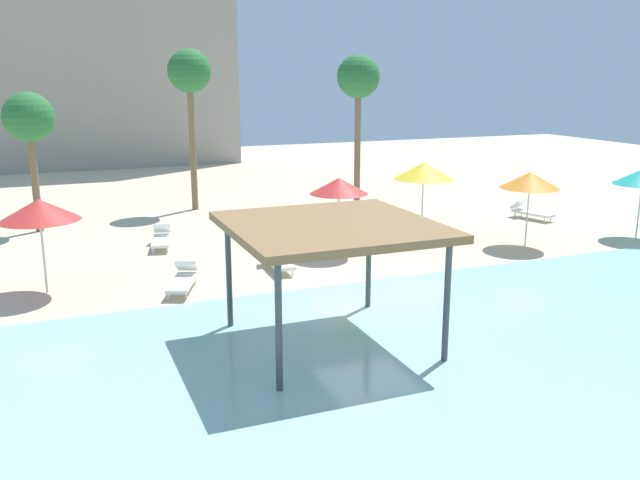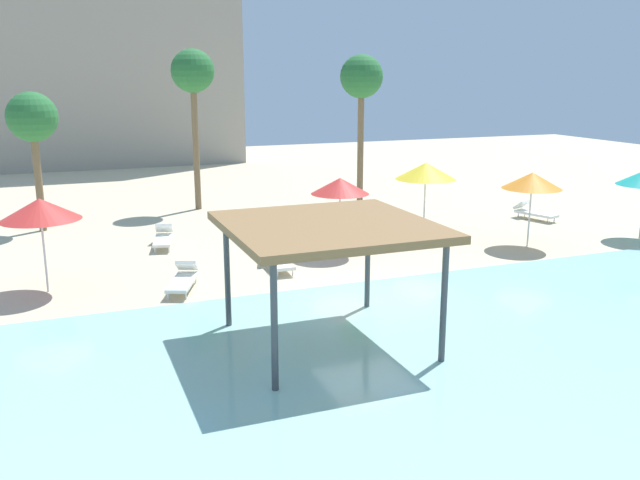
{
  "view_description": "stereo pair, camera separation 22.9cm",
  "coord_description": "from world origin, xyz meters",
  "px_view_note": "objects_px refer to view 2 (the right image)",
  "views": [
    {
      "loc": [
        -7.85,
        -15.73,
        6.04
      ],
      "look_at": [
        -0.65,
        2.0,
        1.3
      ],
      "focal_mm": 37.86,
      "sensor_mm": 36.0,
      "label": 1
    },
    {
      "loc": [
        -7.64,
        -15.82,
        6.04
      ],
      "look_at": [
        -0.65,
        2.0,
        1.3
      ],
      "focal_mm": 37.86,
      "sensor_mm": 36.0,
      "label": 2
    }
  ],
  "objects_px": {
    "beach_umbrella_red_0": "(340,186)",
    "palm_tree_2": "(193,76)",
    "shade_pavilion": "(328,230)",
    "lounge_chair_3": "(533,212)",
    "palm_tree_0": "(32,120)",
    "beach_umbrella_red_2": "(40,209)",
    "lounge_chair_1": "(277,259)",
    "lounge_chair_2": "(183,278)",
    "palm_tree_1": "(361,81)",
    "beach_umbrella_yellow_1": "(426,171)",
    "lounge_chair_0": "(163,237)",
    "beach_umbrella_orange_4": "(532,181)"
  },
  "relations": [
    {
      "from": "shade_pavilion",
      "to": "lounge_chair_1",
      "type": "distance_m",
      "value": 6.72
    },
    {
      "from": "lounge_chair_2",
      "to": "palm_tree_2",
      "type": "bearing_deg",
      "value": -171.63
    },
    {
      "from": "beach_umbrella_red_0",
      "to": "palm_tree_2",
      "type": "bearing_deg",
      "value": 107.4
    },
    {
      "from": "palm_tree_2",
      "to": "shade_pavilion",
      "type": "bearing_deg",
      "value": -91.44
    },
    {
      "from": "lounge_chair_1",
      "to": "palm_tree_1",
      "type": "distance_m",
      "value": 11.67
    },
    {
      "from": "palm_tree_0",
      "to": "palm_tree_2",
      "type": "bearing_deg",
      "value": 17.64
    },
    {
      "from": "lounge_chair_1",
      "to": "lounge_chair_2",
      "type": "bearing_deg",
      "value": -69.25
    },
    {
      "from": "lounge_chair_3",
      "to": "shade_pavilion",
      "type": "bearing_deg",
      "value": -71.49
    },
    {
      "from": "palm_tree_0",
      "to": "palm_tree_1",
      "type": "relative_size",
      "value": 0.79
    },
    {
      "from": "palm_tree_0",
      "to": "palm_tree_1",
      "type": "bearing_deg",
      "value": -2.04
    },
    {
      "from": "palm_tree_2",
      "to": "beach_umbrella_red_0",
      "type": "bearing_deg",
      "value": -72.6
    },
    {
      "from": "lounge_chair_0",
      "to": "palm_tree_1",
      "type": "bearing_deg",
      "value": 124.44
    },
    {
      "from": "lounge_chair_1",
      "to": "shade_pavilion",
      "type": "bearing_deg",
      "value": -4.58
    },
    {
      "from": "lounge_chair_0",
      "to": "palm_tree_1",
      "type": "xyz_separation_m",
      "value": [
        9.48,
        3.81,
        5.39
      ]
    },
    {
      "from": "shade_pavilion",
      "to": "palm_tree_0",
      "type": "height_order",
      "value": "palm_tree_0"
    },
    {
      "from": "lounge_chair_3",
      "to": "palm_tree_1",
      "type": "xyz_separation_m",
      "value": [
        -5.87,
        4.84,
        5.39
      ]
    },
    {
      "from": "lounge_chair_2",
      "to": "palm_tree_2",
      "type": "distance_m",
      "value": 13.2
    },
    {
      "from": "beach_umbrella_yellow_1",
      "to": "palm_tree_0",
      "type": "relative_size",
      "value": 0.52
    },
    {
      "from": "lounge_chair_3",
      "to": "palm_tree_1",
      "type": "height_order",
      "value": "palm_tree_1"
    },
    {
      "from": "beach_umbrella_yellow_1",
      "to": "palm_tree_0",
      "type": "height_order",
      "value": "palm_tree_0"
    },
    {
      "from": "beach_umbrella_red_0",
      "to": "lounge_chair_3",
      "type": "distance_m",
      "value": 10.24
    },
    {
      "from": "beach_umbrella_yellow_1",
      "to": "palm_tree_2",
      "type": "bearing_deg",
      "value": 130.13
    },
    {
      "from": "shade_pavilion",
      "to": "lounge_chair_3",
      "type": "relative_size",
      "value": 2.23
    },
    {
      "from": "beach_umbrella_red_0",
      "to": "lounge_chair_1",
      "type": "xyz_separation_m",
      "value": [
        -2.6,
        -1.09,
        -2.01
      ]
    },
    {
      "from": "beach_umbrella_orange_4",
      "to": "palm_tree_2",
      "type": "bearing_deg",
      "value": 130.9
    },
    {
      "from": "beach_umbrella_red_2",
      "to": "palm_tree_2",
      "type": "relative_size",
      "value": 0.38
    },
    {
      "from": "beach_umbrella_red_0",
      "to": "lounge_chair_2",
      "type": "distance_m",
      "value": 6.46
    },
    {
      "from": "beach_umbrella_yellow_1",
      "to": "lounge_chair_2",
      "type": "xyz_separation_m",
      "value": [
        -9.78,
        -3.33,
        -2.15
      ]
    },
    {
      "from": "shade_pavilion",
      "to": "beach_umbrella_red_0",
      "type": "xyz_separation_m",
      "value": [
        3.4,
        7.33,
        -0.34
      ]
    },
    {
      "from": "beach_umbrella_yellow_1",
      "to": "beach_umbrella_red_2",
      "type": "distance_m",
      "value": 13.58
    },
    {
      "from": "beach_umbrella_red_0",
      "to": "palm_tree_0",
      "type": "distance_m",
      "value": 12.27
    },
    {
      "from": "lounge_chair_2",
      "to": "lounge_chair_3",
      "type": "height_order",
      "value": "same"
    },
    {
      "from": "shade_pavilion",
      "to": "lounge_chair_0",
      "type": "height_order",
      "value": "shade_pavilion"
    },
    {
      "from": "palm_tree_0",
      "to": "palm_tree_1",
      "type": "distance_m",
      "value": 13.6
    },
    {
      "from": "beach_umbrella_red_2",
      "to": "lounge_chair_3",
      "type": "bearing_deg",
      "value": 8.9
    },
    {
      "from": "lounge_chair_2",
      "to": "palm_tree_1",
      "type": "relative_size",
      "value": 0.29
    },
    {
      "from": "lounge_chair_0",
      "to": "palm_tree_0",
      "type": "relative_size",
      "value": 0.37
    },
    {
      "from": "beach_umbrella_orange_4",
      "to": "lounge_chair_2",
      "type": "xyz_separation_m",
      "value": [
        -12.42,
        -0.5,
        -2.04
      ]
    },
    {
      "from": "lounge_chair_0",
      "to": "lounge_chair_1",
      "type": "relative_size",
      "value": 1.03
    },
    {
      "from": "beach_umbrella_yellow_1",
      "to": "lounge_chair_2",
      "type": "height_order",
      "value": "beach_umbrella_yellow_1"
    },
    {
      "from": "beach_umbrella_yellow_1",
      "to": "palm_tree_1",
      "type": "bearing_deg",
      "value": 90.64
    },
    {
      "from": "palm_tree_2",
      "to": "palm_tree_1",
      "type": "bearing_deg",
      "value": -20.43
    },
    {
      "from": "lounge_chair_1",
      "to": "lounge_chair_3",
      "type": "bearing_deg",
      "value": 107.05
    },
    {
      "from": "beach_umbrella_red_0",
      "to": "palm_tree_2",
      "type": "relative_size",
      "value": 0.37
    },
    {
      "from": "lounge_chair_2",
      "to": "palm_tree_0",
      "type": "relative_size",
      "value": 0.37
    },
    {
      "from": "palm_tree_1",
      "to": "palm_tree_2",
      "type": "xyz_separation_m",
      "value": [
        -6.92,
        2.58,
        0.22
      ]
    },
    {
      "from": "lounge_chair_1",
      "to": "lounge_chair_2",
      "type": "xyz_separation_m",
      "value": [
        -3.16,
        -1.03,
        0.0
      ]
    },
    {
      "from": "palm_tree_2",
      "to": "lounge_chair_1",
      "type": "bearing_deg",
      "value": -87.97
    },
    {
      "from": "beach_umbrella_red_2",
      "to": "lounge_chair_1",
      "type": "distance_m",
      "value": 7.1
    },
    {
      "from": "lounge_chair_0",
      "to": "lounge_chair_2",
      "type": "xyz_separation_m",
      "value": [
        -0.23,
        -5.23,
        0.0
      ]
    }
  ]
}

